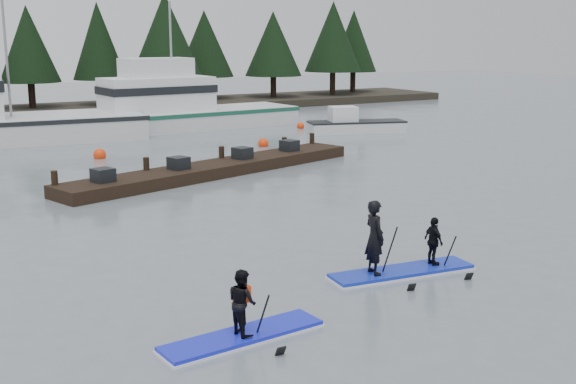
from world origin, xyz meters
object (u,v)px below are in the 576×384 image
floating_dock (217,169)px  paddleboard_duo (397,250)px  fishing_boat_medium (178,119)px  paddleboard_solo (242,317)px

floating_dock → paddleboard_duo: size_ratio=3.89×
fishing_boat_medium → paddleboard_solo: 32.81m
paddleboard_solo → paddleboard_duo: paddleboard_duo is taller
paddleboard_solo → floating_dock: bearing=62.0°
floating_dock → paddleboard_duo: paddleboard_duo is taller
fishing_boat_medium → paddleboard_duo: 29.99m
floating_dock → paddleboard_duo: (-1.77, -14.19, 0.39)m
fishing_boat_medium → floating_dock: (-4.40, -15.16, -0.38)m
fishing_boat_medium → paddleboard_solo: (-11.16, -30.85, -0.17)m
paddleboard_solo → paddleboard_duo: size_ratio=0.89×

